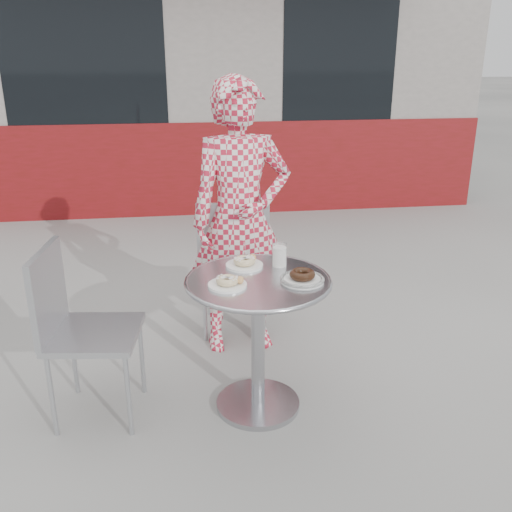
{
  "coord_description": "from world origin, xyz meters",
  "views": [
    {
      "loc": [
        -0.3,
        -2.51,
        1.77
      ],
      "look_at": [
        0.05,
        0.11,
        0.79
      ],
      "focal_mm": 40.0,
      "sensor_mm": 36.0,
      "label": 1
    }
  ],
  "objects": [
    {
      "name": "storefront",
      "position": [
        -0.0,
        5.56,
        1.49
      ],
      "size": [
        6.02,
        4.55,
        3.0
      ],
      "color": "gray",
      "rests_on": "ground"
    },
    {
      "name": "chair_left",
      "position": [
        -0.77,
        0.03,
        0.27
      ],
      "size": [
        0.47,
        0.47,
        0.88
      ],
      "rotation": [
        0.0,
        0.0,
        1.45
      ],
      "color": "#B2B5BB",
      "rests_on": "ground"
    },
    {
      "name": "plate_checker",
      "position": [
        0.24,
        -0.07,
        0.73
      ],
      "size": [
        0.21,
        0.21,
        0.05
      ],
      "rotation": [
        0.0,
        0.0,
        -0.32
      ],
      "color": "white",
      "rests_on": "bistro_table"
    },
    {
      "name": "chair_far",
      "position": [
        0.01,
        0.87,
        0.28
      ],
      "size": [
        0.48,
        0.48,
        0.9
      ],
      "rotation": [
        0.0,
        0.0,
        3.02
      ],
      "color": "#B2B5BB",
      "rests_on": "ground"
    },
    {
      "name": "plate_far",
      "position": [
        -0.0,
        0.15,
        0.74
      ],
      "size": [
        0.19,
        0.19,
        0.05
      ],
      "rotation": [
        0.0,
        0.0,
        0.35
      ],
      "color": "white",
      "rests_on": "bistro_table"
    },
    {
      "name": "bistro_table",
      "position": [
        0.04,
        -0.02,
        0.54
      ],
      "size": [
        0.71,
        0.71,
        0.72
      ],
      "rotation": [
        0.0,
        0.0,
        -0.03
      ],
      "color": "silver",
      "rests_on": "ground"
    },
    {
      "name": "milk_cup",
      "position": [
        0.17,
        0.14,
        0.77
      ],
      "size": [
        0.08,
        0.08,
        0.12
      ],
      "rotation": [
        0.0,
        0.0,
        0.38
      ],
      "color": "white",
      "rests_on": "bistro_table"
    },
    {
      "name": "plate_near",
      "position": [
        -0.11,
        -0.09,
        0.74
      ],
      "size": [
        0.18,
        0.18,
        0.05
      ],
      "rotation": [
        0.0,
        0.0,
        -0.42
      ],
      "color": "white",
      "rests_on": "bistro_table"
    },
    {
      "name": "ground",
      "position": [
        0.0,
        0.0,
        0.0
      ],
      "size": [
        60.0,
        60.0,
        0.0
      ],
      "primitive_type": "plane",
      "color": "#9A9792",
      "rests_on": "ground"
    },
    {
      "name": "seated_person",
      "position": [
        0.03,
        0.66,
        0.81
      ],
      "size": [
        0.63,
        0.45,
        1.62
      ],
      "primitive_type": "imported",
      "rotation": [
        0.0,
        0.0,
        0.11
      ],
      "color": "#B11B32",
      "rests_on": "ground"
    }
  ]
}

